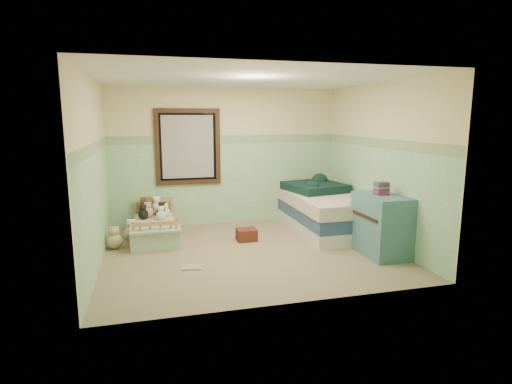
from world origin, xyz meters
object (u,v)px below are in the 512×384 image
object	(u,v)px
plush_floor_cream	(132,232)
floor_book	(192,267)
twin_bed_frame	(323,224)
red_pillow	(247,235)
toddler_bed_frame	(155,233)
dresser	(381,225)
plush_floor_tan	(115,241)

from	to	relation	value
plush_floor_cream	floor_book	size ratio (longest dim) A/B	0.93
twin_bed_frame	red_pillow	bearing A→B (deg)	-169.69
toddler_bed_frame	floor_book	size ratio (longest dim) A/B	5.54
red_pillow	dresser	bearing A→B (deg)	-33.72
twin_bed_frame	floor_book	distance (m)	2.78
toddler_bed_frame	twin_bed_frame	xyz separation A→B (m)	(2.89, -0.22, 0.02)
twin_bed_frame	red_pillow	size ratio (longest dim) A/B	6.97
plush_floor_cream	dresser	bearing A→B (deg)	-25.73
plush_floor_cream	twin_bed_frame	world-z (taller)	plush_floor_cream
plush_floor_tan	red_pillow	size ratio (longest dim) A/B	0.77
red_pillow	plush_floor_tan	bearing A→B (deg)	177.31
toddler_bed_frame	floor_book	xyz separation A→B (m)	(0.44, -1.52, -0.08)
plush_floor_tan	twin_bed_frame	xyz separation A→B (m)	(3.50, 0.17, -0.01)
plush_floor_tan	dresser	size ratio (longest dim) A/B	0.27
plush_floor_cream	plush_floor_tan	size ratio (longest dim) A/B	0.97
dresser	red_pillow	distance (m)	2.10
toddler_bed_frame	dresser	size ratio (longest dim) A/B	1.56
toddler_bed_frame	dresser	xyz separation A→B (m)	(3.16, -1.64, 0.35)
dresser	twin_bed_frame	bearing A→B (deg)	100.62
toddler_bed_frame	red_pillow	bearing A→B (deg)	-18.62
toddler_bed_frame	dresser	bearing A→B (deg)	-27.37
dresser	floor_book	world-z (taller)	dresser
plush_floor_tan	twin_bed_frame	bearing A→B (deg)	2.78
plush_floor_tan	dresser	world-z (taller)	dresser
plush_floor_cream	red_pillow	xyz separation A→B (m)	(1.81, -0.55, -0.02)
dresser	red_pillow	xyz separation A→B (m)	(-1.73, 1.15, -0.34)
toddler_bed_frame	plush_floor_cream	bearing A→B (deg)	169.81
plush_floor_tan	floor_book	bearing A→B (deg)	-47.19
red_pillow	floor_book	distance (m)	1.44
toddler_bed_frame	plush_floor_tan	world-z (taller)	plush_floor_tan
plush_floor_tan	dresser	xyz separation A→B (m)	(3.77, -1.25, 0.32)
floor_book	red_pillow	bearing A→B (deg)	58.04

